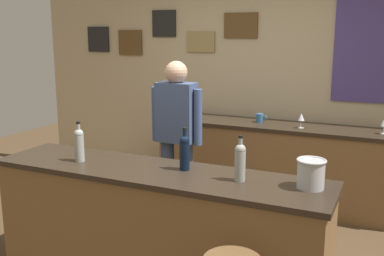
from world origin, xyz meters
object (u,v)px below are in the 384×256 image
(wine_glass_a, at_px, (180,108))
(wine_glass_b, at_px, (301,118))
(wine_bottle_a, at_px, (79,144))
(ice_bucket, at_px, (311,173))
(wine_bottle_b, at_px, (185,151))
(wine_bottle_c, at_px, (240,161))
(bartender, at_px, (177,134))
(coffee_mug, at_px, (260,118))
(wine_glass_c, at_px, (384,123))

(wine_glass_a, relative_size, wine_glass_b, 1.00)
(wine_bottle_a, relative_size, ice_bucket, 1.63)
(wine_bottle_b, height_order, wine_bottle_c, same)
(wine_bottle_b, xyz_separation_m, wine_glass_b, (0.44, 1.87, -0.05))
(wine_bottle_b, bearing_deg, bartender, 119.74)
(wine_bottle_c, xyz_separation_m, wine_glass_a, (-1.40, 1.95, -0.05))
(bartender, distance_m, wine_bottle_b, 1.10)
(wine_bottle_a, relative_size, wine_glass_a, 1.97)
(wine_glass_a, xyz_separation_m, wine_glass_b, (1.40, -0.01, 0.00))
(ice_bucket, xyz_separation_m, wine_glass_a, (-1.84, 1.90, -0.01))
(ice_bucket, distance_m, wine_glass_a, 2.65)
(wine_bottle_b, distance_m, wine_glass_a, 2.11)
(bartender, relative_size, ice_bucket, 8.61)
(wine_glass_a, bearing_deg, coffee_mug, 6.98)
(ice_bucket, relative_size, wine_glass_a, 1.21)
(wine_bottle_b, distance_m, wine_glass_b, 1.92)
(wine_glass_a, distance_m, wine_glass_c, 2.19)
(wine_bottle_c, bearing_deg, wine_bottle_b, 171.23)
(wine_glass_b, bearing_deg, wine_glass_c, 4.39)
(coffee_mug, bearing_deg, ice_bucket, -65.45)
(ice_bucket, height_order, coffee_mug, ice_bucket)
(wine_bottle_a, height_order, ice_bucket, wine_bottle_a)
(wine_bottle_c, bearing_deg, wine_glass_a, 125.66)
(wine_bottle_c, height_order, wine_glass_c, wine_bottle_c)
(wine_glass_a, bearing_deg, wine_bottle_b, -62.86)
(wine_bottle_a, bearing_deg, coffee_mug, 70.05)
(wine_glass_a, bearing_deg, bartender, -65.66)
(wine_glass_a, height_order, wine_glass_c, same)
(wine_glass_b, bearing_deg, wine_bottle_a, -121.89)
(wine_glass_b, height_order, coffee_mug, wine_glass_b)
(wine_bottle_a, distance_m, wine_glass_b, 2.37)
(wine_bottle_a, distance_m, coffee_mug, 2.27)
(coffee_mug, bearing_deg, wine_bottle_c, -77.11)
(wine_bottle_a, distance_m, wine_glass_a, 2.02)
(wine_bottle_b, distance_m, coffee_mug, 2.00)
(wine_bottle_b, relative_size, wine_bottle_c, 1.00)
(bartender, height_order, wine_glass_b, bartender)
(wine_bottle_b, height_order, wine_glass_a, wine_bottle_b)
(wine_bottle_b, xyz_separation_m, coffee_mug, (-0.04, 1.99, -0.11))
(wine_bottle_a, xyz_separation_m, wine_glass_b, (1.25, 2.01, -0.05))
(ice_bucket, relative_size, wine_glass_c, 1.21)
(wine_bottle_a, relative_size, wine_bottle_c, 1.00)
(wine_bottle_a, distance_m, wine_glass_c, 2.91)
(wine_glass_a, distance_m, coffee_mug, 0.94)
(bartender, distance_m, wine_bottle_c, 1.42)
(coffee_mug, bearing_deg, wine_glass_a, -173.02)
(wine_glass_c, xyz_separation_m, coffee_mug, (-1.27, 0.06, -0.06))
(bartender, xyz_separation_m, wine_glass_b, (0.98, 0.92, 0.07))
(ice_bucket, bearing_deg, wine_glass_c, 79.89)
(wine_glass_a, xyz_separation_m, coffee_mug, (0.93, 0.11, -0.06))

